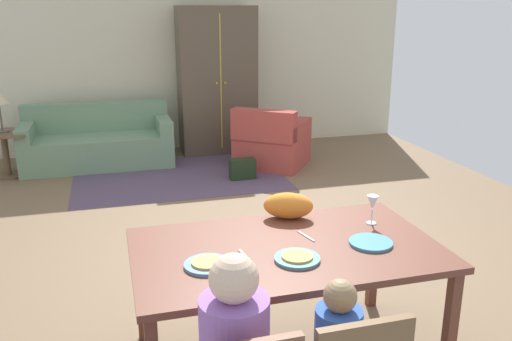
{
  "coord_description": "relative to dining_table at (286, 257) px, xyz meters",
  "views": [
    {
      "loc": [
        -1.18,
        -3.97,
        2.06
      ],
      "look_at": [
        -0.1,
        -0.13,
        0.85
      ],
      "focal_mm": 37.59,
      "sensor_mm": 36.0,
      "label": 1
    }
  ],
  "objects": [
    {
      "name": "knife",
      "position": [
        0.16,
        0.1,
        0.07
      ],
      "size": [
        0.05,
        0.17,
        0.01
      ],
      "primitive_type": "cube",
      "rotation": [
        0.0,
        0.0,
        0.24
      ],
      "color": "silver",
      "rests_on": "dining_table"
    },
    {
      "name": "side_table",
      "position": [
        -2.21,
        4.5,
        -0.31
      ],
      "size": [
        0.56,
        0.56,
        0.58
      ],
      "color": "brown",
      "rests_on": "ground_plane"
    },
    {
      "name": "plate_near_man",
      "position": [
        -0.48,
        -0.12,
        0.08
      ],
      "size": [
        0.25,
        0.25,
        0.02
      ],
      "primitive_type": "cylinder",
      "color": "#5882A4",
      "rests_on": "dining_table"
    },
    {
      "name": "pizza_near_child",
      "position": [
        0.0,
        -0.18,
        0.09
      ],
      "size": [
        0.17,
        0.17,
        0.01
      ],
      "primitive_type": "cylinder",
      "color": "gold",
      "rests_on": "plate_near_child"
    },
    {
      "name": "area_rug",
      "position": [
        -0.11,
        3.9,
        -0.69
      ],
      "size": [
        2.6,
        1.8,
        0.01
      ],
      "primitive_type": "cube",
      "color": "#524055",
      "rests_on": "ground_plane"
    },
    {
      "name": "pizza_near_man",
      "position": [
        -0.48,
        -0.12,
        0.09
      ],
      "size": [
        0.17,
        0.17,
        0.01
      ],
      "primitive_type": "cylinder",
      "color": "gold",
      "rests_on": "plate_near_man"
    },
    {
      "name": "ground_plane",
      "position": [
        0.26,
        2.08,
        -0.7
      ],
      "size": [
        6.87,
        6.7,
        0.02
      ],
      "primitive_type": "cube",
      "color": "brown"
    },
    {
      "name": "armchair",
      "position": [
        1.17,
        4.06,
        -0.37
      ],
      "size": [
        1.2,
        1.2,
        0.82
      ],
      "color": "#A93E36",
      "rests_on": "ground_plane"
    },
    {
      "name": "handbag",
      "position": [
        0.65,
        3.6,
        -0.56
      ],
      "size": [
        0.32,
        0.16,
        0.26
      ],
      "primitive_type": "cube",
      "color": "black",
      "rests_on": "ground_plane"
    },
    {
      "name": "plate_near_child",
      "position": [
        0.0,
        -0.18,
        0.08
      ],
      "size": [
        0.25,
        0.25,
        0.02
      ],
      "primitive_type": "cylinder",
      "color": "teal",
      "rests_on": "dining_table"
    },
    {
      "name": "fork",
      "position": [
        -0.26,
        -0.05,
        0.07
      ],
      "size": [
        0.03,
        0.15,
        0.01
      ],
      "primitive_type": "cube",
      "rotation": [
        0.0,
        0.0,
        0.12
      ],
      "color": "silver",
      "rests_on": "dining_table"
    },
    {
      "name": "wine_glass",
      "position": [
        0.63,
        0.18,
        0.2
      ],
      "size": [
        0.07,
        0.07,
        0.19
      ],
      "color": "silver",
      "rests_on": "dining_table"
    },
    {
      "name": "dining_table",
      "position": [
        0.0,
        0.0,
        0.0
      ],
      "size": [
        1.74,
        1.02,
        0.76
      ],
      "color": "brown",
      "rests_on": "ground_plane"
    },
    {
      "name": "couch",
      "position": [
        -1.08,
        4.76,
        -0.39
      ],
      "size": [
        1.96,
        0.86,
        0.82
      ],
      "color": "gray",
      "rests_on": "ground_plane"
    },
    {
      "name": "plate_near_woman",
      "position": [
        0.48,
        -0.1,
        0.08
      ],
      "size": [
        0.25,
        0.25,
        0.02
      ],
      "primitive_type": "cylinder",
      "color": "teal",
      "rests_on": "dining_table"
    },
    {
      "name": "armoire",
      "position": [
        0.65,
        5.09,
        0.36
      ],
      "size": [
        1.1,
        0.59,
        2.1
      ],
      "color": "brown",
      "rests_on": "ground_plane"
    },
    {
      "name": "cat",
      "position": [
        0.15,
        0.41,
        0.15
      ],
      "size": [
        0.36,
        0.26,
        0.17
      ],
      "primitive_type": "ellipsoid",
      "rotation": [
        0.0,
        0.0,
        -0.37
      ],
      "color": "orange",
      "rests_on": "dining_table"
    },
    {
      "name": "back_wall",
      "position": [
        0.26,
        5.48,
        0.66
      ],
      "size": [
        6.87,
        0.1,
        2.7
      ],
      "primitive_type": "cube",
      "color": "beige",
      "rests_on": "ground_plane"
    }
  ]
}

